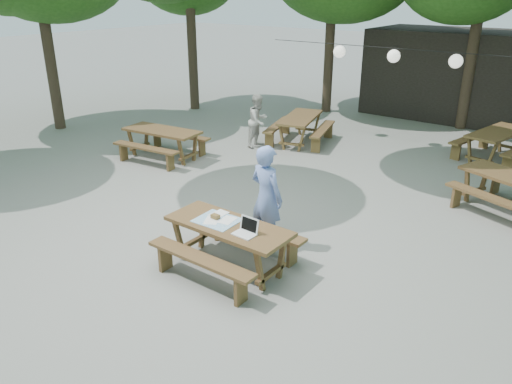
{
  "coord_description": "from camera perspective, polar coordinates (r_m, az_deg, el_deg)",
  "views": [
    {
      "loc": [
        4.99,
        -6.96,
        4.11
      ],
      "look_at": [
        0.56,
        -1.05,
        1.05
      ],
      "focal_mm": 35.0,
      "sensor_mm": 36.0,
      "label": 1
    }
  ],
  "objects": [
    {
      "name": "picnic_table_nw",
      "position": [
        13.01,
        -10.6,
        5.48
      ],
      "size": [
        2.08,
        1.8,
        0.75
      ],
      "rotation": [
        0.0,
        0.0,
        0.12
      ],
      "color": "#4E2E1B",
      "rests_on": "ground"
    },
    {
      "name": "tabletop_clutter",
      "position": [
        7.76,
        -4.47,
        -3.13
      ],
      "size": [
        0.67,
        0.61,
        0.08
      ],
      "color": "#388FBF",
      "rests_on": "main_picnic_table"
    },
    {
      "name": "picnic_table_far_e",
      "position": [
        14.02,
        25.74,
        4.84
      ],
      "size": [
        1.95,
        2.19,
        0.75
      ],
      "rotation": [
        0.0,
        0.0,
        1.36
      ],
      "color": "#4E2E1B",
      "rests_on": "ground"
    },
    {
      "name": "woman",
      "position": [
        8.21,
        1.21,
        -0.58
      ],
      "size": [
        0.71,
        0.52,
        1.78
      ],
      "primitive_type": "imported",
      "rotation": [
        0.0,
        0.0,
        2.99
      ],
      "color": "#748CD3",
      "rests_on": "ground"
    },
    {
      "name": "main_picnic_table",
      "position": [
        7.78,
        -3.11,
        -6.09
      ],
      "size": [
        2.0,
        1.58,
        0.75
      ],
      "color": "#4E2E1B",
      "rests_on": "ground"
    },
    {
      "name": "second_person",
      "position": [
        13.68,
        0.27,
        8.14
      ],
      "size": [
        0.55,
        0.7,
        1.44
      ],
      "primitive_type": "imported",
      "rotation": [
        0.0,
        0.0,
        1.57
      ],
      "color": "beige",
      "rests_on": "ground"
    },
    {
      "name": "picnic_table_ne",
      "position": [
        10.81,
        27.25,
        -0.25
      ],
      "size": [
        2.34,
        2.15,
        0.75
      ],
      "rotation": [
        0.0,
        0.0,
        -0.36
      ],
      "color": "#4E2E1B",
      "rests_on": "ground"
    },
    {
      "name": "paper_lanterns",
      "position": [
        14.06,
        15.52,
        14.75
      ],
      "size": [
        9.0,
        0.34,
        0.38
      ],
      "color": "black",
      "rests_on": "ground"
    },
    {
      "name": "ground",
      "position": [
        9.5,
        1.12,
        -3.13
      ],
      "size": [
        80.0,
        80.0,
        0.0
      ],
      "primitive_type": "plane",
      "color": "slate",
      "rests_on": "ground"
    },
    {
      "name": "picnic_table_far_w",
      "position": [
        14.16,
        5.04,
        7.17
      ],
      "size": [
        2.05,
        2.27,
        0.75
      ],
      "rotation": [
        0.0,
        0.0,
        1.86
      ],
      "color": "#4E2E1B",
      "rests_on": "ground"
    },
    {
      "name": "laptop",
      "position": [
        7.3,
        -1.08,
        -4.35
      ],
      "size": [
        0.34,
        0.27,
        0.24
      ],
      "rotation": [
        0.0,
        0.0,
        -0.04
      ],
      "color": "white",
      "rests_on": "main_picnic_table"
    },
    {
      "name": "pavilion",
      "position": [
        18.23,
        22.74,
        12.26
      ],
      "size": [
        6.0,
        3.0,
        2.8
      ],
      "primitive_type": "cube",
      "color": "black",
      "rests_on": "ground"
    }
  ]
}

